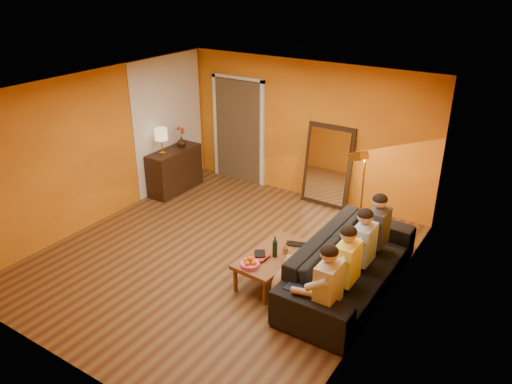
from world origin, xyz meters
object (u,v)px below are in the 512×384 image
Objects in this scene: sideboard at (175,170)px; dog at (286,282)px; wine_bottle at (275,247)px; vase at (181,142)px; sofa at (350,265)px; tumbler at (285,250)px; floor_lamp at (362,196)px; coffee_table at (273,266)px; person_far_left at (328,291)px; person_mid_right at (363,250)px; mirror_frame at (328,166)px; table_lamp at (162,142)px; person_mid_left at (347,269)px; person_far_right at (378,233)px; laptop at (297,246)px.

sideboard reaches higher than dog.
vase is (-3.29, 1.91, 0.37)m from wine_bottle.
sofa is (4.24, -1.23, -0.04)m from sideboard.
sideboard is 4.22m from dog.
dog is at bearing -58.52° from tumbler.
coffee_table is at bearing -83.00° from floor_lamp.
coffee_table is 1.35m from person_far_left.
person_mid_right is at bearing -44.13° from floor_lamp.
floor_lamp is 2.57m from person_far_left.
person_mid_right reaches higher than vase.
mirror_frame is at bearing 100.42° from wine_bottle.
table_lamp is at bearing 77.63° from sofa.
person_mid_left is 1.00× the size of person_far_right.
coffee_table is 0.63m from dog.
person_far_left is (4.37, -2.23, 0.18)m from sideboard.
table_lamp is at bearing 160.56° from tumbler.
sideboard is at bearing 158.98° from person_mid_left.
vase is (-4.24, 1.48, 0.56)m from sofa.
tumbler is at bearing -27.32° from vase.
mirror_frame is 4.90× the size of wine_bottle.
wine_bottle is at bearing -134.98° from person_far_right.
person_mid_left is at bearing -90.00° from person_mid_right.
dog is at bearing -152.69° from person_mid_left.
wine_bottle is (-0.95, -0.43, 0.19)m from sofa.
floor_lamp is at bearing 124.87° from person_far_right.
mirror_frame is 1.25× the size of person_far_left.
dog is 0.58× the size of person_far_left.
table_lamp is at bearing 156.18° from person_far_left.
table_lamp reaches higher than wine_bottle.
person_mid_left is (4.37, -1.68, 0.18)m from sideboard.
dog is at bearing -42.76° from wine_bottle.
person_mid_left is 3.88× the size of laptop.
person_mid_right is at bearing 19.55° from tumbler.
mirror_frame is 1.29× the size of sideboard.
person_mid_right reaches higher than sideboard.
table_lamp is at bearing 169.25° from person_mid_right.
person_mid_left is at bearing -60.21° from mirror_frame.
person_mid_left is at bearing -10.83° from tumbler.
floor_lamp is at bearing 0.27° from vase.
mirror_frame is 1.25× the size of person_far_right.
tumbler is 3.82m from vase.
person_far_right is 3.88× the size of laptop.
mirror_frame is at bearing 103.52° from coffee_table.
laptop is (0.06, 0.23, -0.03)m from tumbler.
person_far_left is at bearing -90.00° from person_mid_right.
dog is 0.58× the size of person_mid_left.
floor_lamp reaches higher than person_mid_right.
wine_bottle is at bearing -79.58° from mirror_frame.
person_far_right is (1.13, 1.03, 0.40)m from coffee_table.
coffee_table is 3.81m from vase.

